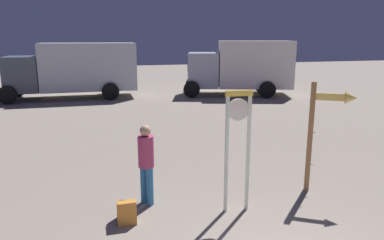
# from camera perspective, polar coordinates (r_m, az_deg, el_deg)

# --- Properties ---
(standing_clock) EXTENTS (0.50, 0.13, 2.27)m
(standing_clock) POSITION_cam_1_polar(r_m,az_deg,el_deg) (6.52, 7.31, -2.92)
(standing_clock) COLOR white
(standing_clock) RESTS_ON ground_plane
(arrow_sign) EXTENTS (0.83, 0.62, 2.32)m
(arrow_sign) POSITION_cam_1_polar(r_m,az_deg,el_deg) (7.72, 20.53, -0.05)
(arrow_sign) COLOR #9E6D41
(arrow_sign) RESTS_ON ground_plane
(person_near_clock) EXTENTS (0.30, 0.30, 1.58)m
(person_near_clock) POSITION_cam_1_polar(r_m,az_deg,el_deg) (6.92, -7.33, -6.45)
(person_near_clock) COLOR teal
(person_near_clock) RESTS_ON ground_plane
(backpack) EXTENTS (0.33, 0.21, 0.42)m
(backpack) POSITION_cam_1_polar(r_m,az_deg,el_deg) (6.50, -10.37, -14.37)
(backpack) COLOR orange
(backpack) RESTS_ON ground_plane
(box_truck_near) EXTENTS (6.46, 4.24, 3.03)m
(box_truck_near) POSITION_cam_1_polar(r_m,az_deg,el_deg) (20.67, 8.04, 8.54)
(box_truck_near) COLOR white
(box_truck_near) RESTS_ON ground_plane
(box_truck_far) EXTENTS (6.88, 2.76, 2.93)m
(box_truck_far) POSITION_cam_1_polar(r_m,az_deg,el_deg) (20.30, -17.93, 7.87)
(box_truck_far) COLOR silver
(box_truck_far) RESTS_ON ground_plane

